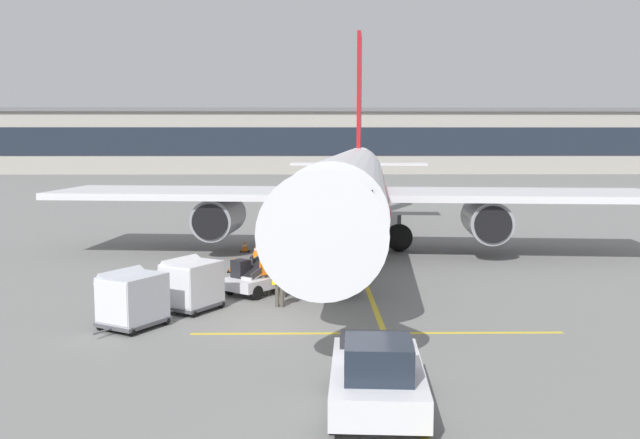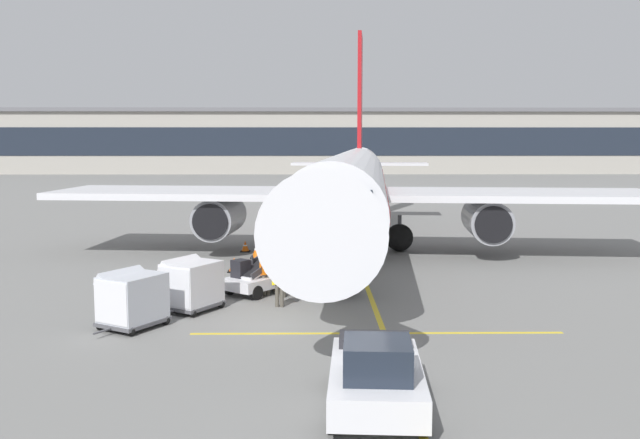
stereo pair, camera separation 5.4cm
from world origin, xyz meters
name	(u,v)px [view 2 (the right image)]	position (x,y,z in m)	size (l,w,h in m)	color
ground_plane	(281,325)	(0.00, 0.00, 0.00)	(600.00, 600.00, 0.00)	slate
parked_airplane	(352,186)	(3.22, 14.77, 3.69)	(32.83, 41.89, 14.27)	white
belt_loader	(268,271)	(-0.77, 5.27, 0.81)	(4.40, 5.04, 2.60)	silver
baggage_cart_lead	(191,283)	(-3.35, 2.05, 1.00)	(2.40, 2.75, 1.91)	#515156
baggage_cart_second	(132,298)	(-4.90, -0.27, 1.00)	(2.40, 2.75, 1.91)	#515156
pushback_tug	(376,375)	(2.53, -7.39, 0.83)	(2.39, 4.53, 1.83)	silver
ground_crew_by_loader	(282,272)	(-0.11, 4.13, 1.00)	(0.42, 0.48, 1.74)	#514C42
ground_crew_by_carts	(266,271)	(-0.77, 4.41, 1.00)	(0.52, 0.39, 1.74)	#514C42
ground_crew_marshaller	(279,281)	(-0.15, 2.49, 1.00)	(0.56, 0.30, 1.74)	#514C42
safety_cone_engine_keepout	(245,246)	(-2.66, 15.30, 0.30)	(0.54, 0.54, 0.62)	black
safety_cone_wingtip	(234,265)	(-2.61, 9.40, 0.33)	(0.61, 0.61, 0.69)	black
safety_cone_nose_mark	(257,251)	(-1.82, 13.26, 0.39)	(0.71, 0.71, 0.80)	black
apron_guidance_line_lead_in	(355,255)	(3.38, 14.00, 0.00)	(0.20, 110.00, 0.01)	yellow
apron_guidance_line_stop_bar	(377,333)	(3.14, -1.08, 0.00)	(12.00, 0.20, 0.01)	yellow
terminal_building	(294,141)	(-2.33, 113.25, 5.93)	(145.01, 22.46, 11.96)	#A8A399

